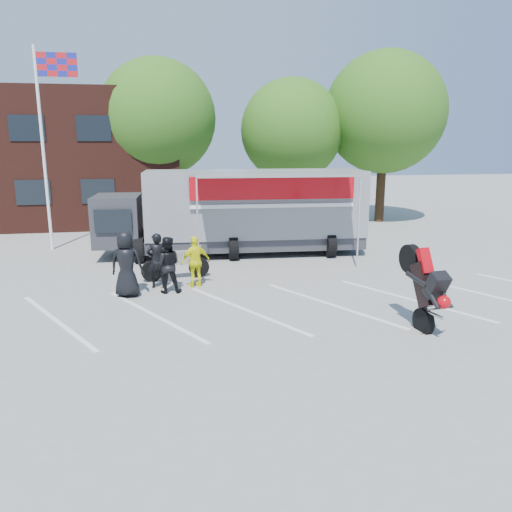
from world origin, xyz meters
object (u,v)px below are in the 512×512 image
object	(u,v)px
tree_left	(158,118)
spectator_leather_b	(157,260)
parked_motorcycle	(176,279)
tree_right	(385,113)
spectator_leather_a	(127,264)
spectator_hivis	(196,262)
tree_mid	(292,131)
transporter_truck	(243,254)
stunt_bike_rider	(407,322)
flagpole	(48,124)
spectator_leather_c	(167,265)

from	to	relation	value
tree_left	spectator_leather_b	world-z (taller)	tree_left
parked_motorcycle	spectator_leather_b	bearing A→B (deg)	136.57
tree_right	parked_motorcycle	bearing A→B (deg)	-138.82
spectator_leather_a	spectator_hivis	size ratio (longest dim) A/B	1.22
tree_left	tree_mid	world-z (taller)	tree_left
tree_right	transporter_truck	xyz separation A→B (m)	(-8.80, -6.78, -5.88)
stunt_bike_rider	spectator_hivis	xyz separation A→B (m)	(-4.98, 4.08, 0.80)
spectator_leather_b	spectator_leather_a	bearing A→B (deg)	37.38
tree_right	spectator_leather_b	bearing A→B (deg)	-137.89
tree_left	stunt_bike_rider	distance (m)	18.56
spectator_leather_b	spectator_hivis	world-z (taller)	spectator_leather_b
transporter_truck	parked_motorcycle	bearing A→B (deg)	-126.50
flagpole	spectator_hivis	bearing A→B (deg)	-51.11
stunt_bike_rider	spectator_leather_b	size ratio (longest dim) A/B	1.29
tree_right	flagpole	bearing A→B (deg)	-164.52
spectator_leather_c	flagpole	bearing A→B (deg)	-53.68
transporter_truck	spectator_leather_a	world-z (taller)	spectator_leather_a
flagpole	spectator_leather_c	size ratio (longest dim) A/B	4.75
flagpole	parked_motorcycle	world-z (taller)	flagpole
tree_right	spectator_hivis	size ratio (longest dim) A/B	5.73
flagpole	spectator_leather_a	distance (m)	8.91
tree_left	stunt_bike_rider	size ratio (longest dim) A/B	3.93
tree_mid	tree_right	xyz separation A→B (m)	(5.00, -0.50, 0.93)
tree_left	tree_mid	xyz separation A→B (m)	(7.00, -1.00, -0.62)
tree_mid	parked_motorcycle	world-z (taller)	tree_mid
stunt_bike_rider	spectator_hivis	size ratio (longest dim) A/B	1.38
parked_motorcycle	spectator_leather_a	size ratio (longest dim) A/B	1.17
tree_mid	stunt_bike_rider	distance (m)	16.44
tree_right	spectator_leather_c	size ratio (longest dim) A/B	5.41
flagpole	spectator_leather_b	distance (m)	8.74
spectator_leather_b	parked_motorcycle	bearing A→B (deg)	-128.18
tree_right	spectator_leather_b	size ratio (longest dim) A/B	5.36
spectator_leather_c	stunt_bike_rider	bearing A→B (deg)	152.23
flagpole	spectator_leather_c	bearing A→B (deg)	-57.71
transporter_truck	spectator_hivis	world-z (taller)	transporter_truck
transporter_truck	spectator_leather_a	distance (m)	6.51
tree_left	spectator_leather_c	world-z (taller)	tree_left
spectator_leather_a	spectator_leather_b	xyz separation A→B (m)	(0.85, 0.76, -0.12)
parked_motorcycle	spectator_hivis	xyz separation A→B (m)	(0.60, -0.98, 0.80)
spectator_leather_b	stunt_bike_rider	bearing A→B (deg)	141.18
stunt_bike_rider	tree_mid	bearing A→B (deg)	79.58
tree_right	tree_left	bearing A→B (deg)	172.87
tree_mid	spectator_hivis	xyz separation A→B (m)	(-5.94, -11.57, -4.15)
spectator_leather_a	flagpole	bearing A→B (deg)	-51.28
tree_right	spectator_hivis	bearing A→B (deg)	-134.67
tree_mid	spectator_hivis	world-z (taller)	tree_mid
tree_mid	spectator_leather_b	bearing A→B (deg)	-121.84
tree_left	flagpole	bearing A→B (deg)	-125.28
spectator_leather_a	spectator_leather_b	size ratio (longest dim) A/B	1.14
tree_left	spectator_leather_c	bearing A→B (deg)	-89.15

